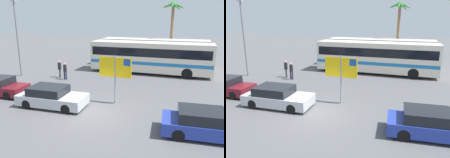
# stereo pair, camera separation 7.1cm
# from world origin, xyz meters

# --- Properties ---
(ground) EXTENTS (120.00, 120.00, 0.00)m
(ground) POSITION_xyz_m (0.00, 0.00, 0.00)
(ground) COLOR #565659
(bus_front_coach) EXTENTS (12.08, 2.64, 3.17)m
(bus_front_coach) POSITION_xyz_m (1.59, 11.48, 1.78)
(bus_front_coach) COLOR silver
(bus_front_coach) RESTS_ON ground
(bus_rear_coach) EXTENTS (12.08, 2.64, 3.17)m
(bus_rear_coach) POSITION_xyz_m (1.40, 15.01, 1.78)
(bus_rear_coach) COLOR silver
(bus_rear_coach) RESTS_ON ground
(ferry_sign) EXTENTS (2.20, 0.13, 3.20)m
(ferry_sign) POSITION_xyz_m (0.94, 2.21, 2.33)
(ferry_sign) COLOR gray
(ferry_sign) RESTS_ON ground
(car_maroon) EXTENTS (4.03, 1.86, 1.32)m
(car_maroon) POSITION_xyz_m (-7.72, 1.08, 0.63)
(car_maroon) COLOR maroon
(car_maroon) RESTS_ON ground
(car_blue) EXTENTS (4.30, 2.15, 1.32)m
(car_blue) POSITION_xyz_m (6.31, -0.52, 0.64)
(car_blue) COLOR #23389E
(car_blue) RESTS_ON ground
(car_silver) EXTENTS (4.43, 2.09, 1.32)m
(car_silver) POSITION_xyz_m (-2.79, 0.35, 0.64)
(car_silver) COLOR #B7BABF
(car_silver) RESTS_ON ground
(pedestrian_crossing_lot) EXTENTS (0.32, 0.32, 1.64)m
(pedestrian_crossing_lot) POSITION_xyz_m (-6.19, 6.86, 0.96)
(pedestrian_crossing_lot) COLOR #2D2D33
(pedestrian_crossing_lot) RESTS_ON ground
(pedestrian_by_bus) EXTENTS (0.32, 0.32, 1.58)m
(pedestrian_by_bus) POSITION_xyz_m (-5.32, 6.37, 0.93)
(pedestrian_by_bus) COLOR #1E2347
(pedestrian_by_bus) RESTS_ON ground
(lamp_post_left_side) EXTENTS (0.56, 0.20, 7.18)m
(lamp_post_left_side) POSITION_xyz_m (-10.17, 6.19, 3.92)
(lamp_post_left_side) COLOR slate
(lamp_post_left_side) RESTS_ON ground
(palm_tree_seaside) EXTENTS (2.84, 2.93, 7.36)m
(palm_tree_seaside) POSITION_xyz_m (3.21, 16.55, 5.97)
(palm_tree_seaside) COLOR brown
(palm_tree_seaside) RESTS_ON ground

